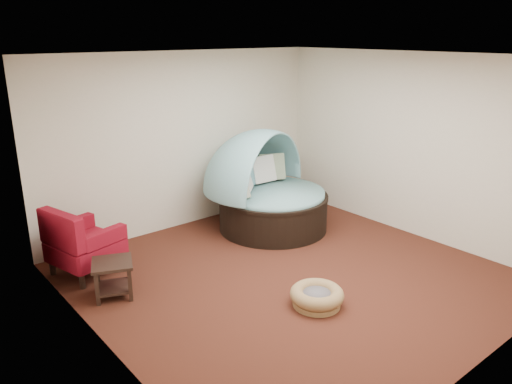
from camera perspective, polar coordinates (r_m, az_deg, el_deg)
floor at (r=6.68m, az=3.92°, el=-9.52°), size 5.00×5.00×0.00m
wall_back at (r=8.10m, az=-8.18°, el=5.79°), size 5.00×0.00×5.00m
wall_front at (r=4.78m, az=25.40°, el=-4.33°), size 5.00×0.00×5.00m
wall_left at (r=4.86m, az=-17.69°, el=-3.07°), size 0.00×5.00×5.00m
wall_right at (r=8.05m, az=17.22°, el=5.11°), size 0.00×5.00×5.00m
ceiling at (r=5.94m, az=4.50°, el=15.24°), size 5.00×5.00×0.00m
canopy_daybed at (r=7.99m, az=1.32°, el=0.98°), size 2.29×2.26×1.61m
pet_basket at (r=6.00m, az=6.96°, el=-11.75°), size 0.69×0.69×0.22m
red_armchair at (r=6.92m, az=-19.32°, el=-5.58°), size 0.97×0.97×0.94m
side_table at (r=6.31m, az=-16.04°, el=-8.99°), size 0.62×0.62×0.45m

